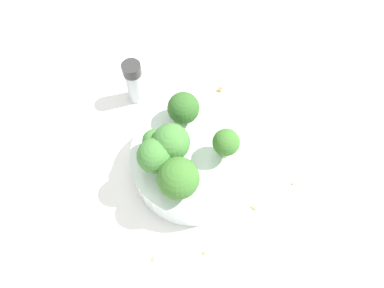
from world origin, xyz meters
TOP-DOWN VIEW (x-y plane):
  - ground_plane at (0.00, 0.00)m, footprint 3.00×3.00m
  - bowl at (0.00, 0.00)m, footprint 0.18×0.18m
  - broccoli_floret_0 at (-0.03, 0.04)m, footprint 0.03×0.03m
  - broccoli_floret_1 at (-0.02, 0.02)m, footprint 0.05×0.05m
  - broccoli_floret_2 at (-0.05, 0.02)m, footprint 0.05×0.05m
  - broccoli_floret_3 at (0.04, -0.03)m, footprint 0.04×0.04m
  - broccoli_floret_4 at (-0.05, -0.03)m, footprint 0.06×0.06m
  - broccoli_floret_5 at (0.03, 0.05)m, footprint 0.05×0.05m
  - pepper_shaker at (0.02, 0.17)m, footprint 0.03×0.03m
  - almond_crumb_0 at (0.14, 0.08)m, footprint 0.01×0.01m
  - almond_crumb_1 at (-0.13, -0.07)m, footprint 0.01×0.01m
  - almond_crumb_2 at (0.03, -0.11)m, footprint 0.01×0.01m
  - almond_crumb_3 at (-0.07, -0.11)m, footprint 0.01×0.01m
  - almond_crumb_4 at (0.10, -0.12)m, footprint 0.01×0.00m

SIDE VIEW (x-z plane):
  - ground_plane at x=0.00m, z-range 0.00..0.00m
  - almond_crumb_4 at x=0.10m, z-range 0.00..0.01m
  - almond_crumb_1 at x=-0.13m, z-range 0.00..0.01m
  - almond_crumb_3 at x=-0.07m, z-range 0.00..0.01m
  - almond_crumb_2 at x=0.03m, z-range 0.00..0.01m
  - almond_crumb_0 at x=0.14m, z-range 0.00..0.01m
  - bowl at x=0.00m, z-range 0.00..0.05m
  - pepper_shaker at x=0.02m, z-range 0.00..0.08m
  - broccoli_floret_0 at x=-0.03m, z-range 0.06..0.10m
  - broccoli_floret_5 at x=0.03m, z-range 0.06..0.11m
  - broccoli_floret_3 at x=0.04m, z-range 0.06..0.12m
  - broccoli_floret_4 at x=-0.05m, z-range 0.06..0.12m
  - broccoli_floret_2 at x=-0.05m, z-range 0.06..0.12m
  - broccoli_floret_1 at x=-0.02m, z-range 0.06..0.13m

